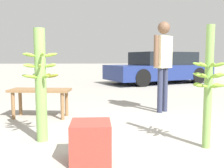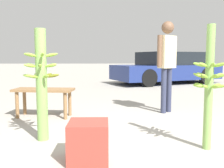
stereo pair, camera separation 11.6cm
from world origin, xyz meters
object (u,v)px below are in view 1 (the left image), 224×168
Objects in this scene: banana_stalk_left at (41,83)px; banana_stalk_center at (208,85)px; vendor_person at (163,57)px; market_bench at (40,94)px; parked_car at (160,68)px; produce_crate at (91,141)px.

banana_stalk_left is 0.99× the size of banana_stalk_center.
market_bench is (-2.24, -0.30, -0.64)m from vendor_person.
banana_stalk_left reaches higher than parked_car.
parked_car is (1.35, 5.40, -0.44)m from vendor_person.
vendor_person is 5.58m from parked_car.
market_bench is at bearing 115.65° from produce_crate.
banana_stalk_left is 1.30× the size of market_bench.
market_bench is at bearing 144.35° from banana_stalk_center.
parked_car is at bearing 64.63° from market_bench.
banana_stalk_left reaches higher than market_bench.
banana_stalk_left is at bearing 169.58° from banana_stalk_center.
banana_stalk_left is 1.32m from market_bench.
banana_stalk_center is 7.44m from parked_car.
produce_crate is at bearing 19.53° from vendor_person.
market_bench is at bearing 125.65° from parked_car.
banana_stalk_center is at bearing 12.34° from produce_crate.
parked_car is 11.57× the size of produce_crate.
parked_car is (1.34, 7.31, -0.12)m from banana_stalk_center.
produce_crate is at bearing -57.55° from market_bench.
banana_stalk_center is 2.78m from market_bench.
vendor_person is at bearing 143.77° from parked_car.
banana_stalk_center reaches higher than parked_car.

